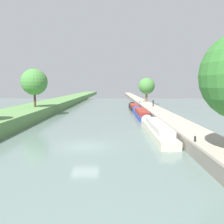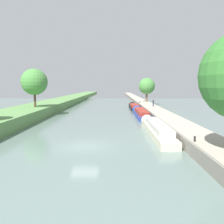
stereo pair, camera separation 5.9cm
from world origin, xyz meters
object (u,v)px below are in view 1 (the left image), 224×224
Objects in this scene: narrowboat_blue at (140,113)px; person_walking at (153,102)px; narrowboat_black at (134,107)px; mooring_bollard_near at (195,139)px; narrowboat_cream at (156,128)px; mooring_bollard_far at (140,102)px.

person_walking reaches higher than narrowboat_blue.
narrowboat_black is at bearing 124.82° from person_walking.
narrowboat_black is 24.69× the size of mooring_bollard_near.
narrowboat_black is at bearing 92.91° from mooring_bollard_near.
narrowboat_blue is (-0.05, 16.20, -0.07)m from narrowboat_cream.
person_walking is at bearing 86.66° from mooring_bollard_near.
narrowboat_black is at bearing -112.66° from mooring_bollard_far.
narrowboat_black is 6.83m from person_walking.
person_walking is 3.69× the size of mooring_bollard_near.
narrowboat_black is 37.94m from mooring_bollard_near.
mooring_bollard_far reaches higher than narrowboat_blue.
mooring_bollard_near is 1.00× the size of mooring_bollard_far.
mooring_bollard_far is (1.78, 18.06, 0.73)m from narrowboat_blue.
narrowboat_cream reaches higher than narrowboat_blue.
narrowboat_blue reaches higher than narrowboat_black.
mooring_bollard_far is at bearing 84.36° from narrowboat_blue.
narrowboat_blue is 32.72× the size of mooring_bollard_near.
person_walking is at bearing 65.24° from narrowboat_blue.
mooring_bollard_near and mooring_bollard_far have the same top height.
person_walking is (3.67, 7.96, 1.38)m from narrowboat_blue.
person_walking is at bearing -79.41° from mooring_bollard_far.
narrowboat_black is at bearing 90.38° from narrowboat_cream.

